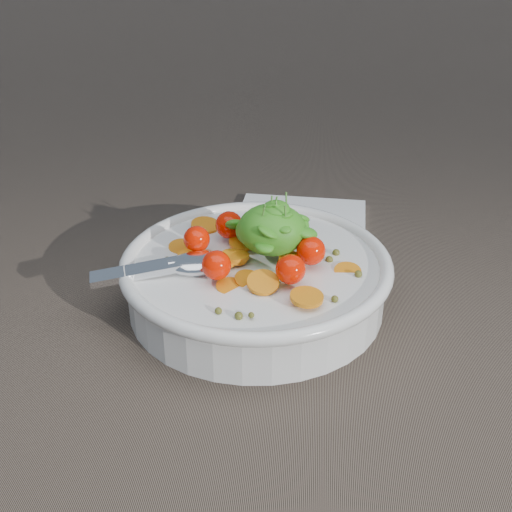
{
  "coord_description": "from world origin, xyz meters",
  "views": [
    {
      "loc": [
        0.03,
        -0.45,
        0.32
      ],
      "look_at": [
        -0.01,
        0.03,
        0.05
      ],
      "focal_mm": 45.0,
      "sensor_mm": 36.0,
      "label": 1
    }
  ],
  "objects": [
    {
      "name": "ground",
      "position": [
        0.0,
        0.0,
        0.0
      ],
      "size": [
        6.0,
        6.0,
        0.0
      ],
      "primitive_type": "plane",
      "color": "brown",
      "rests_on": "ground"
    },
    {
      "name": "napkin",
      "position": [
        0.02,
        0.19,
        0.0
      ],
      "size": [
        0.15,
        0.13,
        0.01
      ],
      "primitive_type": "cube",
      "rotation": [
        0.0,
        0.0,
        -0.06
      ],
      "color": "white",
      "rests_on": "ground"
    },
    {
      "name": "bowl",
      "position": [
        -0.01,
        0.03,
        0.03
      ],
      "size": [
        0.25,
        0.24,
        0.1
      ],
      "color": "white",
      "rests_on": "ground"
    }
  ]
}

